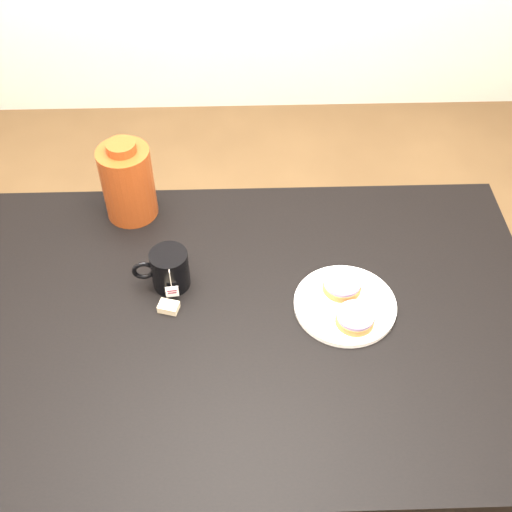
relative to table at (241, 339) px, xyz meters
name	(u,v)px	position (x,y,z in m)	size (l,w,h in m)	color
ground_plane	(245,465)	(0.00, 0.00, -0.67)	(4.00, 4.00, 0.00)	brown
table	(241,339)	(0.00, 0.00, 0.00)	(1.40, 0.90, 0.75)	black
plate	(345,304)	(0.24, 0.02, 0.09)	(0.24, 0.24, 0.02)	white
bagel_back	(342,285)	(0.24, 0.07, 0.11)	(0.10, 0.10, 0.03)	brown
bagel_front	(355,318)	(0.26, -0.03, 0.11)	(0.12, 0.12, 0.03)	brown
mug	(169,269)	(-0.16, 0.11, 0.13)	(0.14, 0.10, 0.10)	black
teabag_pouch	(169,307)	(-0.16, 0.03, 0.09)	(0.04, 0.03, 0.02)	#C6B793
bagel_package	(128,182)	(-0.28, 0.36, 0.19)	(0.17, 0.17, 0.22)	#591E0B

